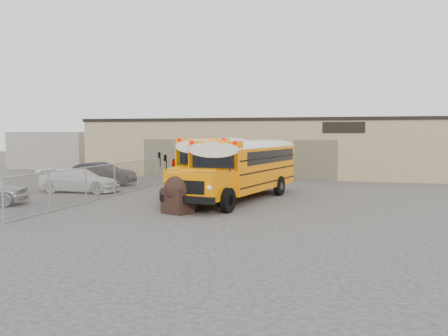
% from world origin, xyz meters
% --- Properties ---
extents(ground, '(120.00, 120.00, 0.00)m').
position_xyz_m(ground, '(0.00, 0.00, 0.00)').
color(ground, '#353330').
rests_on(ground, ground).
extents(warehouse, '(30.20, 10.20, 4.67)m').
position_xyz_m(warehouse, '(-0.00, 19.99, 2.37)').
color(warehouse, tan).
rests_on(warehouse, ground).
extents(chainlink_fence, '(0.07, 18.07, 1.81)m').
position_xyz_m(chainlink_fence, '(-6.00, 3.00, 0.90)').
color(chainlink_fence, gray).
rests_on(chainlink_fence, ground).
extents(distant_building_left, '(8.00, 6.00, 3.60)m').
position_xyz_m(distant_building_left, '(-22.00, 22.00, 1.80)').
color(distant_building_left, gray).
rests_on(distant_building_left, ground).
extents(school_bus_left, '(3.57, 11.32, 3.27)m').
position_xyz_m(school_bus_left, '(-1.28, 12.14, 1.89)').
color(school_bus_left, orange).
rests_on(school_bus_left, ground).
extents(school_bus_right, '(4.56, 11.10, 3.16)m').
position_xyz_m(school_bus_right, '(2.39, 9.99, 1.83)').
color(school_bus_right, orange).
rests_on(school_bus_right, ground).
extents(tarp_bundle, '(1.43, 1.38, 1.68)m').
position_xyz_m(tarp_bundle, '(-0.45, -1.78, 0.86)').
color(tarp_bundle, black).
rests_on(tarp_bundle, ground).
extents(car_white, '(4.93, 2.28, 1.40)m').
position_xyz_m(car_white, '(-8.83, 4.05, 0.70)').
color(car_white, white).
rests_on(car_white, ground).
extents(car_dark, '(4.71, 1.92, 1.52)m').
position_xyz_m(car_dark, '(-9.64, 8.00, 0.76)').
color(car_dark, black).
rests_on(car_dark, ground).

